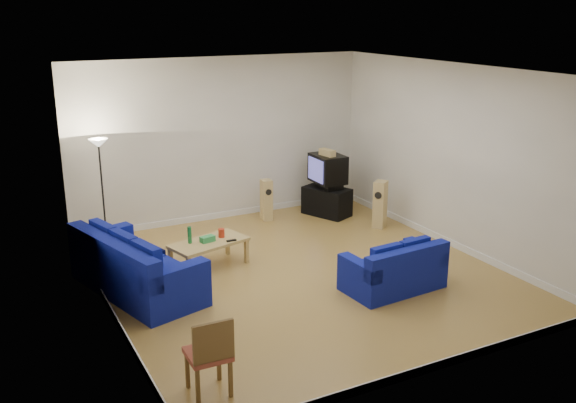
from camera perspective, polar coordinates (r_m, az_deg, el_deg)
name	(u,v)px	position (r m, az deg, el deg)	size (l,w,h in m)	color
room	(300,180)	(9.80, 1.08, 1.88)	(6.01, 6.51, 3.21)	olive
sofa_three_seat	(134,271)	(9.81, -13.57, -6.05)	(1.60, 2.52, 0.90)	navy
sofa_loveseat	(395,272)	(9.78, 9.49, -6.22)	(1.53, 0.93, 0.74)	navy
coffee_table	(209,244)	(10.49, -7.05, -3.81)	(1.36, 0.92, 0.45)	tan
bottle	(190,235)	(10.38, -8.74, -2.96)	(0.06, 0.06, 0.28)	#197233
tissue_box	(207,239)	(10.44, -7.17, -3.32)	(0.23, 0.13, 0.10)	green
red_canister	(221,233)	(10.61, -5.94, -2.80)	(0.10, 0.10, 0.14)	red
remote	(231,240)	(10.44, -5.05, -3.47)	(0.16, 0.05, 0.02)	black
tv_stand	(327,201)	(13.10, 3.47, 0.01)	(0.93, 0.52, 0.57)	black
av_receiver	(330,186)	(12.98, 3.72, 1.41)	(0.46, 0.38, 0.11)	black
television	(328,169)	(12.98, 3.54, 2.95)	(0.57, 0.74, 0.57)	black
centre_speaker	(327,153)	(12.82, 3.51, 4.37)	(0.37, 0.15, 0.13)	tan
speaker_left	(266,200)	(12.73, -1.93, 0.14)	(0.21, 0.27, 0.83)	tan
speaker_right	(380,204)	(12.40, 8.18, -0.26)	(0.34, 0.33, 0.92)	tan
floor_lamp	(100,158)	(11.48, -16.40, 3.72)	(0.33, 0.33, 1.94)	black
dining_chair	(210,353)	(7.11, -6.96, -13.18)	(0.46, 0.46, 0.95)	brown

